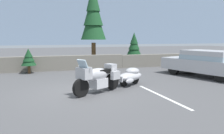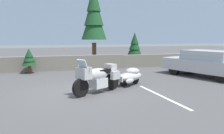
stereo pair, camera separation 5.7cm
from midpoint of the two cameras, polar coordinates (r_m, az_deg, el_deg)
The scene contains 10 objects.
ground_plane at distance 9.09m, azimuth -7.77°, elevation -6.10°, with size 80.00×80.00×0.00m, color #4C4C4F.
stone_guard_wall at distance 15.08m, azimuth -13.62°, elevation 0.89°, with size 24.00×0.53×0.96m.
distant_ridgeline at distance 105.15m, azimuth -17.03°, elevation 10.24°, with size 240.00×80.00×16.00m, color #7F93AD.
touring_motorcycle at distance 8.74m, azimuth -3.45°, elevation -2.42°, with size 2.07×1.42×1.33m.
car_shaped_trailer at distance 10.25m, azimuth 4.63°, elevation -2.18°, with size 2.09×1.41×0.76m.
sedan_at_right_edge at distance 13.28m, azimuth 22.28°, elevation 1.05°, with size 3.08×4.84×1.41m.
pine_tree_tall at distance 16.71m, azimuth -4.39°, elevation 12.87°, with size 1.78×1.78×5.94m.
pine_tree_secondary at distance 17.24m, azimuth 5.69°, elevation 5.44°, with size 1.07×1.07×2.46m.
pine_sapling_near at distance 14.30m, azimuth -19.63°, elevation 2.14°, with size 0.86×0.86×1.46m.
parking_stripe_marker at distance 8.60m, azimuth 12.19°, elevation -6.95°, with size 0.12×3.60×0.01m, color silver.
Camera 2 is at (-1.45, -8.72, 2.10)m, focal length 37.12 mm.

